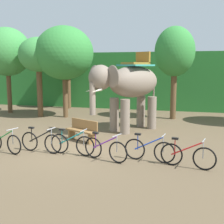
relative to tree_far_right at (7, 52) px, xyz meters
name	(u,v)px	position (x,y,z in m)	size (l,w,h in m)	color
ground_plane	(74,148)	(7.52, -7.07, -4.00)	(80.00, 80.00, 0.00)	brown
foliage_hedge	(139,79)	(7.52, 6.63, -1.96)	(36.00, 6.00, 4.09)	#28702D
tree_far_right	(7,52)	(0.00, 0.00, 0.00)	(3.11, 3.11, 5.60)	brown
tree_center_right	(38,56)	(2.76, -0.91, -0.28)	(2.38, 2.38, 4.82)	brown
tree_left	(68,57)	(2.93, 3.04, -0.22)	(2.07, 2.07, 5.35)	brown
tree_far_left	(64,53)	(4.33, -0.64, -0.15)	(3.47, 3.47, 5.46)	brown
tree_center_left	(175,52)	(10.71, 0.48, -0.13)	(2.30, 2.30, 5.36)	brown
elephant	(129,85)	(8.85, -3.43, -1.80)	(3.36, 3.97, 3.78)	gray
bike_green	(4,142)	(5.32, -8.21, -3.62)	(1.66, 0.62, 0.92)	black
bike_black	(41,142)	(6.59, -7.84, -3.62)	(1.70, 0.52, 0.92)	black
bike_teal	(72,144)	(7.78, -7.81, -3.62)	(1.71, 0.52, 0.92)	black
bike_purple	(105,149)	(9.09, -8.12, -3.62)	(1.63, 0.70, 0.92)	black
bike_blue	(149,150)	(10.50, -7.85, -3.62)	(1.70, 0.52, 0.92)	black
bike_red	(187,156)	(11.72, -8.15, -3.62)	(1.69, 0.53, 0.92)	black
wooden_bench	(82,130)	(7.45, -5.91, -3.53)	(1.53, 1.02, 0.89)	brown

